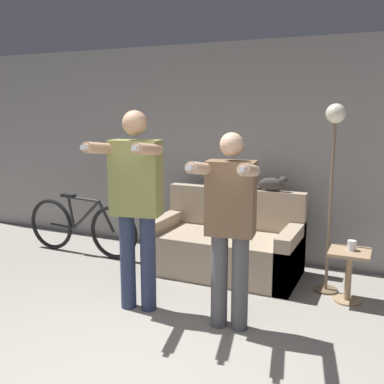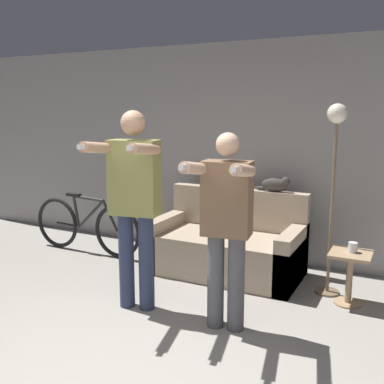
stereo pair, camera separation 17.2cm
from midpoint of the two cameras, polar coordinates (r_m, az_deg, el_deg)
wall_back at (r=5.42m, az=10.28°, el=4.85°), size 10.00×0.05×2.60m
couch at (r=5.08m, az=5.47°, el=-7.03°), size 1.64×0.86×0.91m
person_left at (r=3.99m, az=-6.16°, el=-0.59°), size 0.59×0.74×1.81m
person_right at (r=3.62m, az=5.70°, el=-3.59°), size 0.52×0.71×1.64m
cat at (r=5.08m, az=11.52°, el=0.93°), size 0.41×0.11×0.17m
floor_lamp at (r=4.50m, az=18.76°, el=4.61°), size 0.24×0.24×1.87m
side_table at (r=4.53m, az=20.47°, el=-9.06°), size 0.37×0.37×0.50m
cup at (r=4.48m, az=20.79°, el=-6.59°), size 0.08×0.08×0.10m
bicycle at (r=5.87m, az=-12.48°, el=-4.21°), size 1.64×0.07×0.76m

